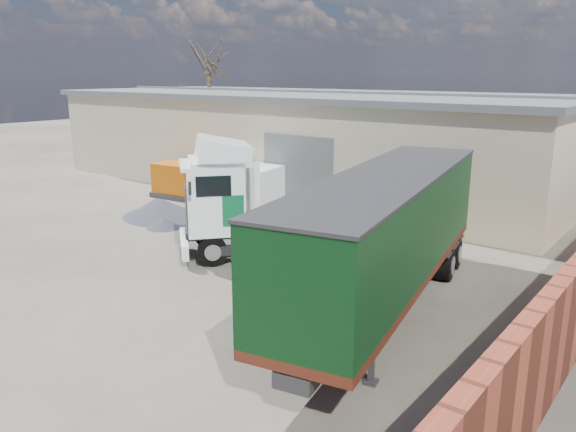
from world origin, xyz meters
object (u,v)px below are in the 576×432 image
Objects in this scene: bare_tree at (208,52)px; orange_skip at (181,183)px; tractor_unit at (242,206)px; panel_van at (253,189)px; box_trailer at (388,229)px.

bare_tree is 3.15× the size of orange_skip.
orange_skip is at bearing -50.73° from bare_tree.
bare_tree reaches higher than tractor_unit.
tractor_unit is at bearing -62.99° from panel_van.
tractor_unit is 6.63m from box_trailer.
box_trailer is at bearing -35.51° from bare_tree.
bare_tree is at bearing 178.29° from tractor_unit.
bare_tree is 19.63m from panel_van.
panel_van is at bearing -7.19° from orange_skip.
orange_skip is (9.28, -11.35, -7.14)m from bare_tree.
box_trailer is 3.90× the size of orange_skip.
panel_van is 1.82× the size of orange_skip.
bare_tree is at bearing 122.95° from orange_skip.
box_trailer is at bearing -28.60° from orange_skip.
panel_van is 5.17m from orange_skip.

